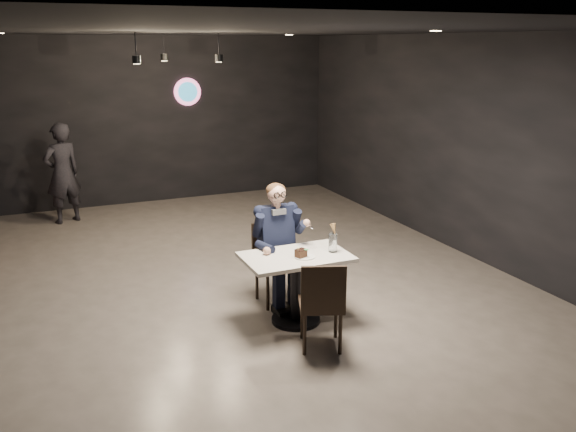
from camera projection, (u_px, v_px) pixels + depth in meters
name	position (u px, v px, depth m)	size (l,w,h in m)	color
floor	(222.00, 285.00, 7.48)	(9.00, 9.00, 0.00)	slate
wall_sign	(187.00, 92.00, 11.18)	(0.50, 0.06, 0.50)	pink
pendant_lights	(173.00, 42.00, 8.46)	(1.40, 1.20, 0.36)	black
main_table	(296.00, 289.00, 6.42)	(1.10, 0.70, 0.75)	white
chair_far	(276.00, 264.00, 6.88)	(0.42, 0.46, 0.92)	black
chair_near	(321.00, 303.00, 5.87)	(0.42, 0.46, 0.92)	black
seated_man	(276.00, 243.00, 6.81)	(0.60, 0.80, 1.44)	black
dessert_plate	(305.00, 257.00, 6.25)	(0.22, 0.22, 0.01)	white
cake_slice	(301.00, 253.00, 6.22)	(0.10, 0.09, 0.07)	black
mint_leaf	(306.00, 249.00, 6.21)	(0.06, 0.04, 0.01)	#2B843D
sundae_glass	(333.00, 243.00, 6.39)	(0.09, 0.09, 0.20)	silver
wafer_cone	(334.00, 229.00, 6.36)	(0.06, 0.06, 0.13)	tan
passerby	(62.00, 173.00, 9.91)	(0.60, 0.39, 1.64)	black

